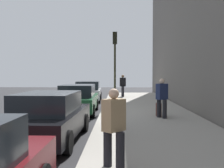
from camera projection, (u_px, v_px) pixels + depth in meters
name	position (u px, v px, depth m)	size (l,w,h in m)	color
ground_plane	(82.00, 114.00, 14.49)	(56.00, 56.00, 0.00)	#28282B
sidewalk	(145.00, 112.00, 14.42)	(28.00, 4.60, 0.15)	#A39E93
lane_stripe_centre	(21.00, 113.00, 14.56)	(28.00, 0.14, 0.01)	gold
parked_car_black	(50.00, 117.00, 8.51)	(4.71, 2.02, 1.51)	black
parked_car_green	(78.00, 99.00, 14.43)	(4.54, 1.94, 1.51)	black
parked_car_silver	(88.00, 91.00, 20.73)	(4.60, 2.02, 1.51)	black
pedestrian_black_coat	(123.00, 85.00, 23.32)	(0.60, 0.51, 1.83)	black
pedestrian_tan_coat	(114.00, 126.00, 5.66)	(0.51, 0.50, 1.63)	black
pedestrian_navy_coat	(162.00, 97.00, 12.13)	(0.51, 0.55, 1.72)	black
traffic_light_pole	(115.00, 56.00, 16.45)	(0.35, 0.26, 4.38)	#2D2D19
rolling_suitcase	(159.00, 109.00, 12.68)	(0.34, 0.22, 0.95)	#471E19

